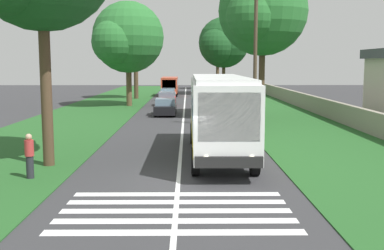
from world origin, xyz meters
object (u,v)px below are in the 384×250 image
object	(u,v)px
trailing_car_1	(167,99)
utility_pole	(255,58)
trailing_car_2	(168,95)
trailing_car_0	(165,107)
pedestrian	(29,155)
roadside_tree_left_1	(126,39)
roadside_tree_right_2	(261,14)
trailing_minibus_0	(170,84)
roadside_tree_left_2	(134,36)
coach_bus	(219,111)
roadside_tree_right_1	(222,44)
roadside_tree_right_0	(217,48)

from	to	relation	value
trailing_car_1	utility_pole	world-z (taller)	utility_pole
trailing_car_2	trailing_car_0	bearing A→B (deg)	-178.28
trailing_car_0	trailing_car_2	xyz separation A→B (m)	(16.68, 0.50, 0.00)
utility_pole	pedestrian	size ratio (longest dim) A/B	5.32
trailing_car_2	pedestrian	size ratio (longest dim) A/B	2.54
roadside_tree_left_1	pedestrian	xyz separation A→B (m)	(-30.99, -0.28, -5.90)
pedestrian	trailing_car_2	bearing A→B (deg)	-5.16
trailing_car_0	roadside_tree_right_2	world-z (taller)	roadside_tree_right_2
trailing_car_1	pedestrian	world-z (taller)	pedestrian
roadside_tree_right_2	trailing_car_1	bearing A→B (deg)	34.32
trailing_car_2	pedestrian	xyz separation A→B (m)	(-39.05, 3.53, 0.24)
trailing_minibus_0	roadside_tree_right_2	distance (m)	28.53
roadside_tree_right_2	utility_pole	xyz separation A→B (m)	(-6.59, 1.30, -3.50)
trailing_car_2	roadside_tree_left_2	xyz separation A→B (m)	(2.30, 4.14, 7.01)
coach_bus	trailing_car_2	xyz separation A→B (m)	(34.56, 3.84, -1.48)
trailing_car_0	roadside_tree_right_2	xyz separation A→B (m)	(-2.18, -7.58, 7.52)
trailing_minibus_0	roadside_tree_right_1	size ratio (longest dim) A/B	0.56
coach_bus	roadside_tree_left_1	world-z (taller)	roadside_tree_left_1
roadside_tree_right_1	roadside_tree_right_2	distance (m)	29.88
roadside_tree_right_0	utility_pole	distance (m)	50.23
roadside_tree_right_0	pedestrian	distance (m)	64.98
trailing_car_1	pedestrian	xyz separation A→B (m)	(-31.72, 3.75, 0.24)
coach_bus	roadside_tree_right_1	size ratio (longest dim) A/B	1.03
coach_bus	pedestrian	size ratio (longest dim) A/B	6.60
roadside_tree_right_2	coach_bus	bearing A→B (deg)	164.86
roadside_tree_left_2	coach_bus	bearing A→B (deg)	-167.79
utility_pole	roadside_tree_left_2	bearing A→B (deg)	21.48
trailing_car_0	pedestrian	bearing A→B (deg)	169.80
roadside_tree_left_2	utility_pole	size ratio (longest dim) A/B	1.17
trailing_minibus_0	roadside_tree_right_1	bearing A→B (deg)	-65.60
roadside_tree_left_1	trailing_minibus_0	bearing A→B (deg)	-13.43
roadside_tree_right_2	trailing_car_0	bearing A→B (deg)	73.97
trailing_car_1	roadside_tree_right_2	xyz separation A→B (m)	(-11.52, -7.86, 7.52)
roadside_tree_right_2	pedestrian	bearing A→B (deg)	150.10
trailing_car_0	roadside_tree_left_2	distance (m)	20.75
trailing_car_0	pedestrian	world-z (taller)	pedestrian
trailing_car_2	roadside_tree_right_1	distance (m)	14.65
roadside_tree_left_2	utility_pole	bearing A→B (deg)	-158.52
trailing_minibus_0	roadside_tree_left_1	xyz separation A→B (m)	(-15.73, 3.76, 5.26)
roadside_tree_right_0	roadside_tree_right_2	world-z (taller)	roadside_tree_right_2
roadside_tree_left_1	utility_pole	xyz separation A→B (m)	(-17.39, -10.60, -2.13)
coach_bus	roadside_tree_right_0	bearing A→B (deg)	-3.35
roadside_tree_right_1	trailing_minibus_0	bearing A→B (deg)	114.40
roadside_tree_right_0	roadside_tree_right_2	distance (m)	43.61
roadside_tree_right_1	utility_pole	size ratio (longest dim) A/B	1.20
roadside_tree_left_1	roadside_tree_left_2	world-z (taller)	roadside_tree_left_1
trailing_car_0	utility_pole	world-z (taller)	utility_pole
utility_pole	roadside_tree_right_1	bearing A→B (deg)	-0.75
trailing_car_0	roadside_tree_left_1	size ratio (longest dim) A/B	0.41
trailing_minibus_0	roadside_tree_right_0	xyz separation A→B (m)	(17.06, -7.37, 5.37)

